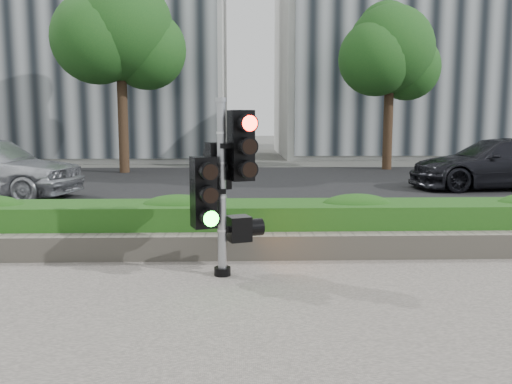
{
  "coord_description": "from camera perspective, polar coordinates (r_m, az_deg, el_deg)",
  "views": [
    {
      "loc": [
        -0.28,
        -5.48,
        1.96
      ],
      "look_at": [
        -0.09,
        0.6,
        1.14
      ],
      "focal_mm": 38.0,
      "sensor_mm": 36.0,
      "label": 1
    }
  ],
  "objects": [
    {
      "name": "ground",
      "position": [
        5.82,
        1.07,
        -11.97
      ],
      "size": [
        120.0,
        120.0,
        0.0
      ],
      "primitive_type": "plane",
      "color": "#51514C",
      "rests_on": "ground"
    },
    {
      "name": "road",
      "position": [
        15.6,
        -0.74,
        0.49
      ],
      "size": [
        60.0,
        13.0,
        0.02
      ],
      "primitive_type": "cube",
      "color": "black",
      "rests_on": "ground"
    },
    {
      "name": "curb",
      "position": [
        8.84,
        0.06,
        -4.73
      ],
      "size": [
        60.0,
        0.25,
        0.12
      ],
      "primitive_type": "cube",
      "color": "gray",
      "rests_on": "ground"
    },
    {
      "name": "stone_wall",
      "position": [
        7.59,
        0.36,
        -5.72
      ],
      "size": [
        12.0,
        0.32,
        0.34
      ],
      "primitive_type": "cube",
      "color": "gray",
      "rests_on": "sidewalk"
    },
    {
      "name": "hedge",
      "position": [
        8.19,
        0.2,
        -3.52
      ],
      "size": [
        12.0,
        1.0,
        0.68
      ],
      "primitive_type": "cube",
      "color": "#418A2A",
      "rests_on": "sidewalk"
    },
    {
      "name": "building_left",
      "position": [
        30.3,
        -19.43,
        17.77
      ],
      "size": [
        16.0,
        9.0,
        15.0
      ],
      "primitive_type": "cube",
      "color": "#B7B7B2",
      "rests_on": "ground"
    },
    {
      "name": "building_right",
      "position": [
        32.75,
        19.0,
        14.34
      ],
      "size": [
        18.0,
        10.0,
        12.0
      ],
      "primitive_type": "cube",
      "color": "#B7B7B2",
      "rests_on": "ground"
    },
    {
      "name": "tree_left",
      "position": [
        20.71,
        -14.12,
        16.0
      ],
      "size": [
        4.61,
        4.03,
        7.34
      ],
      "color": "black",
      "rests_on": "ground"
    },
    {
      "name": "tree_right",
      "position": [
        21.95,
        13.88,
        14.04
      ],
      "size": [
        4.1,
        3.58,
        6.53
      ],
      "color": "black",
      "rests_on": "ground"
    },
    {
      "name": "traffic_signal",
      "position": [
        6.63,
        -3.48,
        1.41
      ],
      "size": [
        0.8,
        0.69,
        2.18
      ],
      "rotation": [
        0.0,
        0.0,
        0.34
      ],
      "color": "black",
      "rests_on": "sidewalk"
    },
    {
      "name": "car_dark",
      "position": [
        16.67,
        23.97,
        2.75
      ],
      "size": [
        4.97,
        2.3,
        1.41
      ],
      "primitive_type": "imported",
      "rotation": [
        0.0,
        0.0,
        -1.5
      ],
      "color": "black",
      "rests_on": "road"
    }
  ]
}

